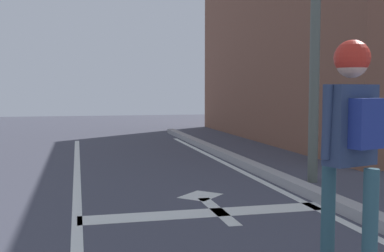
% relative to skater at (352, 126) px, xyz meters
% --- Properties ---
extents(lane_line_curbside, '(0.12, 20.00, 0.01)m').
position_rel_skater_xyz_m(lane_line_curbside, '(0.94, 1.24, -1.22)').
color(lane_line_curbside, silver).
rests_on(lane_line_curbside, ground).
extents(stop_bar, '(3.09, 0.40, 0.01)m').
position_rel_skater_xyz_m(stop_bar, '(-0.45, 2.37, -1.22)').
color(stop_bar, silver).
rests_on(stop_bar, ground).
extents(lane_arrow_stem, '(0.16, 1.40, 0.01)m').
position_rel_skater_xyz_m(lane_arrow_stem, '(-0.30, 2.45, -1.22)').
color(lane_arrow_stem, silver).
rests_on(lane_arrow_stem, ground).
extents(lane_arrow_head, '(0.71, 0.71, 0.01)m').
position_rel_skater_xyz_m(lane_arrow_head, '(-0.30, 3.30, -1.22)').
color(lane_arrow_head, silver).
rests_on(lane_arrow_head, ground).
extents(curb_strip, '(0.24, 24.00, 0.14)m').
position_rel_skater_xyz_m(curb_strip, '(1.19, 1.24, -1.16)').
color(curb_strip, '#9A9899').
rests_on(curb_strip, ground).
extents(skater, '(0.47, 0.64, 1.78)m').
position_rel_skater_xyz_m(skater, '(0.00, 0.00, 0.00)').
color(skater, '#2C515D').
rests_on(skater, skateboard).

